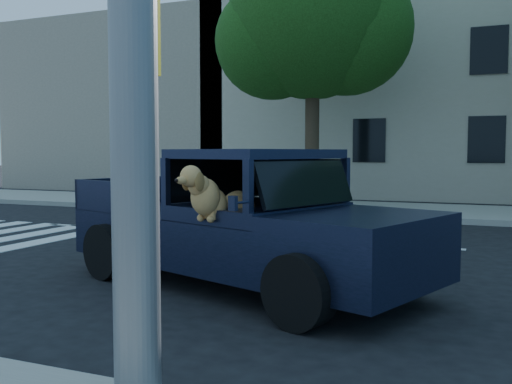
% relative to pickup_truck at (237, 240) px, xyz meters
% --- Properties ---
extents(ground, '(120.00, 120.00, 0.00)m').
position_rel_pickup_truck_xyz_m(ground, '(1.90, 0.68, -0.61)').
color(ground, black).
rests_on(ground, ground).
extents(far_sidewalk, '(60.00, 4.00, 0.15)m').
position_rel_pickup_truck_xyz_m(far_sidewalk, '(1.90, 9.88, -0.54)').
color(far_sidewalk, gray).
rests_on(far_sidewalk, ground).
extents(street_tree_left, '(6.00, 5.20, 8.60)m').
position_rel_pickup_truck_xyz_m(street_tree_left, '(-2.07, 10.30, 5.10)').
color(street_tree_left, '#332619').
rests_on(street_tree_left, ground).
extents(building_left, '(12.00, 6.00, 8.00)m').
position_rel_pickup_truck_xyz_m(building_left, '(-13.10, 17.18, 3.39)').
color(building_left, tan).
rests_on(building_left, ground).
extents(pickup_truck, '(5.40, 3.55, 1.80)m').
position_rel_pickup_truck_xyz_m(pickup_truck, '(0.00, 0.00, 0.00)').
color(pickup_truck, black).
rests_on(pickup_truck, ground).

